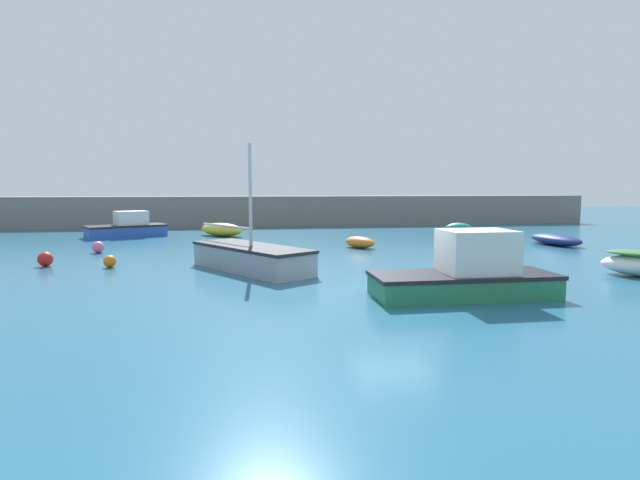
# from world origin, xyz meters

# --- Properties ---
(ground_plane) EXTENTS (120.00, 120.00, 0.20)m
(ground_plane) POSITION_xyz_m (0.00, 0.00, -0.10)
(ground_plane) COLOR #235B7A
(harbor_breakwater) EXTENTS (50.30, 3.12, 2.46)m
(harbor_breakwater) POSITION_xyz_m (0.00, 27.60, 1.23)
(harbor_breakwater) COLOR slate
(harbor_breakwater) RESTS_ON ground_plane
(motorboat_with_cabin) EXTENTS (5.30, 4.08, 1.67)m
(motorboat_with_cabin) POSITION_xyz_m (-12.09, 19.38, 0.60)
(motorboat_with_cabin) COLOR #2D56B7
(motorboat_with_cabin) RESTS_ON ground_plane
(sailboat_twin_hulled) EXTENTS (4.82, 5.99, 4.91)m
(sailboat_twin_hulled) POSITION_xyz_m (-4.26, 4.96, 0.51)
(sailboat_twin_hulled) COLOR gray
(sailboat_twin_hulled) RESTS_ON ground_plane
(fishing_dinghy_green) EXTENTS (1.87, 2.07, 0.60)m
(fishing_dinghy_green) POSITION_xyz_m (1.56, 11.35, 0.30)
(fishing_dinghy_green) COLOR orange
(fishing_dinghy_green) RESTS_ON ground_plane
(motorboat_grey_hull) EXTENTS (5.47, 2.03, 1.99)m
(motorboat_grey_hull) POSITION_xyz_m (2.07, -0.70, 0.71)
(motorboat_grey_hull) COLOR #287A4C
(motorboat_grey_hull) RESTS_ON ground_plane
(dinghy_near_pier) EXTENTS (2.08, 1.73, 0.85)m
(dinghy_near_pier) POSITION_xyz_m (9.67, 17.02, 0.43)
(dinghy_near_pier) COLOR teal
(dinghy_near_pier) RESTS_ON ground_plane
(rowboat_white_midwater) EXTENTS (3.52, 3.36, 0.87)m
(rowboat_white_midwater) POSITION_xyz_m (-6.02, 18.89, 0.43)
(rowboat_white_midwater) COLOR yellow
(rowboat_white_midwater) RESTS_ON ground_plane
(rowboat_blue_near) EXTENTS (1.94, 3.71, 0.63)m
(rowboat_blue_near) POSITION_xyz_m (12.72, 10.98, 0.31)
(rowboat_blue_near) COLOR navy
(rowboat_blue_near) RESTS_ON ground_plane
(mooring_buoy_orange) EXTENTS (0.50, 0.50, 0.50)m
(mooring_buoy_orange) POSITION_xyz_m (-9.92, 6.50, 0.25)
(mooring_buoy_orange) COLOR orange
(mooring_buoy_orange) RESTS_ON ground_plane
(mooring_buoy_pink) EXTENTS (0.58, 0.58, 0.58)m
(mooring_buoy_pink) POSITION_xyz_m (-11.67, 11.23, 0.29)
(mooring_buoy_pink) COLOR #EA668C
(mooring_buoy_pink) RESTS_ON ground_plane
(mooring_buoy_red) EXTENTS (0.60, 0.60, 0.60)m
(mooring_buoy_red) POSITION_xyz_m (-12.62, 7.20, 0.30)
(mooring_buoy_red) COLOR red
(mooring_buoy_red) RESTS_ON ground_plane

